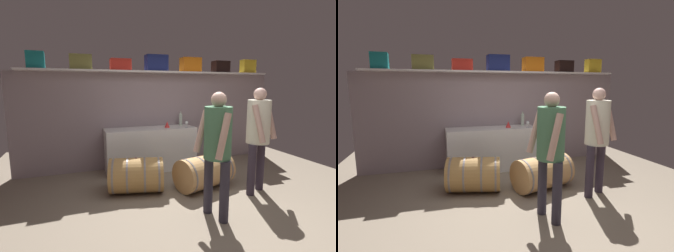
# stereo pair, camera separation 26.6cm
# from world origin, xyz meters

# --- Properties ---
(ground_plane) EXTENTS (6.76, 7.91, 0.02)m
(ground_plane) POSITION_xyz_m (0.00, 0.59, -0.01)
(ground_plane) COLOR gray
(back_wall_panel) EXTENTS (5.56, 0.10, 1.96)m
(back_wall_panel) POSITION_xyz_m (0.00, 2.35, 0.98)
(back_wall_panel) COLOR gray
(back_wall_panel) RESTS_ON ground
(high_shelf_board) EXTENTS (5.12, 0.40, 0.03)m
(high_shelf_board) POSITION_xyz_m (0.00, 2.20, 1.98)
(high_shelf_board) COLOR white
(high_shelf_board) RESTS_ON back_wall_panel
(toolcase_teal) EXTENTS (0.30, 0.28, 0.29)m
(toolcase_teal) POSITION_xyz_m (-2.22, 2.20, 2.14)
(toolcase_teal) COLOR #167477
(toolcase_teal) RESTS_ON high_shelf_board
(toolcase_olive) EXTENTS (0.39, 0.22, 0.27)m
(toolcase_olive) POSITION_xyz_m (-1.48, 2.20, 2.13)
(toolcase_olive) COLOR olive
(toolcase_olive) RESTS_ON high_shelf_board
(toolcase_red) EXTENTS (0.39, 0.25, 0.22)m
(toolcase_red) POSITION_xyz_m (-0.75, 2.20, 2.10)
(toolcase_red) COLOR red
(toolcase_red) RESTS_ON high_shelf_board
(toolcase_navy) EXTENTS (0.44, 0.28, 0.32)m
(toolcase_navy) POSITION_xyz_m (-0.03, 2.20, 2.15)
(toolcase_navy) COLOR navy
(toolcase_navy) RESTS_ON high_shelf_board
(toolcase_orange) EXTENTS (0.41, 0.28, 0.30)m
(toolcase_orange) POSITION_xyz_m (0.74, 2.20, 2.14)
(toolcase_orange) COLOR orange
(toolcase_orange) RESTS_ON high_shelf_board
(toolcase_black) EXTENTS (0.35, 0.26, 0.25)m
(toolcase_black) POSITION_xyz_m (1.48, 2.20, 2.12)
(toolcase_black) COLOR black
(toolcase_black) RESTS_ON high_shelf_board
(toolcase_yellow) EXTENTS (0.32, 0.22, 0.30)m
(toolcase_yellow) POSITION_xyz_m (2.20, 2.20, 2.14)
(toolcase_yellow) COLOR yellow
(toolcase_yellow) RESTS_ON high_shelf_board
(work_cabinet) EXTENTS (1.81, 0.56, 0.86)m
(work_cabinet) POSITION_xyz_m (-0.21, 2.01, 0.43)
(work_cabinet) COLOR silver
(work_cabinet) RESTS_ON ground
(wine_bottle_clear) EXTENTS (0.07, 0.07, 0.30)m
(wine_bottle_clear) POSITION_xyz_m (0.50, 2.15, 1.00)
(wine_bottle_clear) COLOR #B7C8B6
(wine_bottle_clear) RESTS_ON work_cabinet
(wine_glass) EXTENTS (0.07, 0.07, 0.14)m
(wine_glass) POSITION_xyz_m (0.49, 1.82, 0.96)
(wine_glass) COLOR white
(wine_glass) RESTS_ON work_cabinet
(red_funnel) EXTENTS (0.11, 0.11, 0.13)m
(red_funnel) POSITION_xyz_m (0.12, 1.96, 0.92)
(red_funnel) COLOR red
(red_funnel) RESTS_ON work_cabinet
(wine_barrel_near) EXTENTS (1.06, 0.78, 0.56)m
(wine_barrel_near) POSITION_xyz_m (0.37, 0.80, 0.28)
(wine_barrel_near) COLOR tan
(wine_barrel_near) RESTS_ON ground
(wine_barrel_far) EXTENTS (0.95, 0.74, 0.58)m
(wine_barrel_far) POSITION_xyz_m (-0.74, 1.01, 0.28)
(wine_barrel_far) COLOR #A47A43
(wine_barrel_far) RESTS_ON ground
(tasting_cup) EXTENTS (0.07, 0.07, 0.05)m
(tasting_cup) POSITION_xyz_m (0.41, 0.80, 0.58)
(tasting_cup) COLOR red
(tasting_cup) RESTS_ON wine_barrel_near
(winemaker_pouring) EXTENTS (0.54, 0.48, 1.67)m
(winemaker_pouring) POSITION_xyz_m (1.06, 0.36, 1.02)
(winemaker_pouring) COLOR #312836
(winemaker_pouring) RESTS_ON ground
(visitor_tasting) EXTENTS (0.44, 0.52, 1.62)m
(visitor_tasting) POSITION_xyz_m (0.05, -0.10, 1.00)
(visitor_tasting) COLOR #2F2C38
(visitor_tasting) RESTS_ON ground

